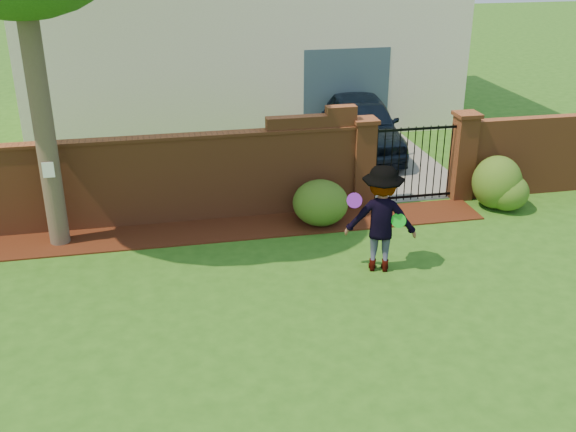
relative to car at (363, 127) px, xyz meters
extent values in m
cube|color=#285715|center=(-3.46, -7.29, -0.73)|extent=(80.00, 80.00, 0.01)
cube|color=#361409|center=(-4.41, -3.96, -0.71)|extent=(11.10, 1.08, 0.03)
cube|color=brown|center=(-5.61, -3.29, 0.12)|extent=(8.70, 0.25, 1.70)
cube|color=brown|center=(-2.16, -3.29, 1.12)|extent=(1.80, 0.25, 0.30)
cube|color=brown|center=(-1.56, -3.29, 1.35)|extent=(0.60, 0.25, 0.16)
cube|color=brown|center=(-5.61, -3.29, 1.00)|extent=(8.70, 0.31, 0.06)
cube|color=brown|center=(3.14, -3.29, 0.12)|extent=(4.00, 0.25, 1.70)
cube|color=brown|center=(-1.06, -3.29, 0.17)|extent=(0.42, 0.42, 1.80)
cube|color=brown|center=(-1.06, -3.29, 1.11)|extent=(0.50, 0.50, 0.08)
cube|color=brown|center=(1.14, -3.29, 0.17)|extent=(0.42, 0.42, 1.80)
cube|color=brown|center=(1.14, -3.29, 1.11)|extent=(0.50, 0.50, 0.08)
cylinder|color=black|center=(-0.77, -3.29, 0.12)|extent=(0.02, 0.02, 1.60)
cylinder|color=black|center=(-0.60, -3.29, 0.12)|extent=(0.02, 0.02, 1.60)
cylinder|color=black|center=(-0.44, -3.29, 0.12)|extent=(0.02, 0.02, 1.60)
cylinder|color=black|center=(-0.28, -3.29, 0.12)|extent=(0.02, 0.02, 1.60)
cylinder|color=black|center=(-0.12, -3.29, 0.12)|extent=(0.02, 0.02, 1.60)
cylinder|color=black|center=(0.04, -3.29, 0.12)|extent=(0.02, 0.02, 1.60)
cylinder|color=black|center=(0.20, -3.29, 0.12)|extent=(0.02, 0.02, 1.60)
cylinder|color=black|center=(0.37, -3.29, 0.12)|extent=(0.02, 0.02, 1.60)
cylinder|color=black|center=(0.53, -3.29, 0.12)|extent=(0.02, 0.02, 1.60)
cylinder|color=black|center=(0.69, -3.29, 0.12)|extent=(0.02, 0.02, 1.60)
cylinder|color=black|center=(0.85, -3.29, 0.12)|extent=(0.02, 0.02, 1.60)
cube|color=black|center=(0.04, -3.29, -0.61)|extent=(1.78, 0.03, 0.05)
cube|color=black|center=(0.04, -3.29, 0.87)|extent=(1.78, 0.03, 0.05)
cube|color=slate|center=(0.04, 0.71, -0.72)|extent=(3.20, 8.00, 0.01)
cube|color=#F3E9CC|center=(-2.46, 4.71, 2.27)|extent=(12.00, 6.00, 6.00)
cube|color=#384C5B|center=(0.04, 1.76, 0.47)|extent=(2.40, 0.12, 2.40)
imported|color=black|center=(0.00, 0.00, 0.00)|extent=(2.16, 4.43, 1.46)
cylinder|color=#49392C|center=(-7.06, -3.89, 2.77)|extent=(0.36, 0.36, 7.00)
cube|color=white|center=(-7.06, -4.08, 0.77)|extent=(0.20, 0.01, 0.28)
ellipsoid|color=#295419|center=(-2.13, -4.02, -0.28)|extent=(1.09, 1.09, 0.89)
ellipsoid|color=#295419|center=(1.64, -3.93, -0.17)|extent=(1.01, 1.01, 1.11)
ellipsoid|color=#295419|center=(1.81, -4.09, -0.34)|extent=(0.87, 0.87, 0.77)
imported|color=gray|center=(-1.63, -6.07, 0.20)|extent=(1.35, 1.02, 1.86)
cylinder|color=purple|center=(-2.11, -6.10, 0.59)|extent=(0.26, 0.16, 0.25)
cylinder|color=green|center=(-1.40, -6.28, 0.25)|extent=(0.25, 0.17, 0.25)
camera|label=1|loc=(-5.22, -15.80, 4.70)|focal=42.11mm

